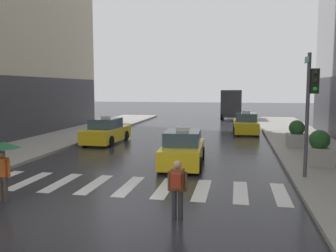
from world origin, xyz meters
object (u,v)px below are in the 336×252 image
at_px(traffic_light_pole, 311,97).
at_px(taxi_third, 246,124).
at_px(taxi_lead, 183,150).
at_px(planter_mid_block, 297,135).
at_px(box_truck, 231,103).
at_px(pedestrian_with_backpack, 177,185).
at_px(pedestrian_with_umbrella, 4,155).
at_px(planter_near_corner, 319,149).
at_px(taxi_second, 106,132).

relative_size(traffic_light_pole, taxi_third, 1.05).
distance_m(traffic_light_pole, taxi_third, 14.95).
bearing_deg(taxi_lead, planter_mid_block, 41.81).
distance_m(taxi_third, box_truck, 13.13).
bearing_deg(box_truck, traffic_light_pole, -82.97).
bearing_deg(box_truck, pedestrian_with_backpack, -91.63).
bearing_deg(planter_mid_block, pedestrian_with_umbrella, -132.08).
xyz_separation_m(traffic_light_pole, planter_near_corner, (0.89, 2.33, -2.38)).
bearing_deg(traffic_light_pole, box_truck, 97.03).
bearing_deg(traffic_light_pole, taxi_second, 145.19).
bearing_deg(traffic_light_pole, taxi_lead, 159.72).
xyz_separation_m(traffic_light_pole, taxi_second, (-11.20, 7.79, -2.53)).
relative_size(traffic_light_pole, planter_near_corner, 3.00).
bearing_deg(taxi_third, planter_near_corner, -76.51).
bearing_deg(taxi_third, pedestrian_with_umbrella, -112.47).
relative_size(planter_near_corner, planter_mid_block, 1.00).
height_order(taxi_second, taxi_third, same).
xyz_separation_m(taxi_second, planter_near_corner, (12.09, -5.45, 0.15)).
xyz_separation_m(taxi_lead, planter_near_corner, (6.13, 0.40, 0.15)).
distance_m(taxi_lead, taxi_third, 13.05).
distance_m(taxi_lead, pedestrian_with_umbrella, 8.10).
height_order(box_truck, pedestrian_with_backpack, box_truck).
distance_m(taxi_second, pedestrian_with_backpack, 14.61).
bearing_deg(planter_mid_block, taxi_second, 177.30).
xyz_separation_m(traffic_light_pole, taxi_lead, (-5.23, 1.93, -2.53)).
bearing_deg(planter_near_corner, pedestrian_with_backpack, -125.11).
distance_m(traffic_light_pole, planter_mid_block, 7.64).
distance_m(taxi_lead, planter_mid_block, 7.94).
bearing_deg(pedestrian_with_umbrella, planter_near_corner, 32.45).
relative_size(taxi_lead, pedestrian_with_umbrella, 2.38).
xyz_separation_m(taxi_second, pedestrian_with_umbrella, (1.22, -12.36, 0.79)).
bearing_deg(pedestrian_with_backpack, taxi_lead, 97.27).
relative_size(taxi_second, pedestrian_with_umbrella, 2.38).
height_order(taxi_second, box_truck, box_truck).
height_order(taxi_third, pedestrian_with_backpack, taxi_third).
height_order(pedestrian_with_backpack, planter_mid_block, planter_mid_block).
xyz_separation_m(taxi_second, taxi_third, (9.15, 6.81, 0.00)).
relative_size(taxi_lead, taxi_third, 1.01).
xyz_separation_m(traffic_light_pole, pedestrian_with_umbrella, (-9.98, -4.58, -1.74)).
bearing_deg(pedestrian_with_umbrella, traffic_light_pole, 24.65).
bearing_deg(taxi_third, taxi_second, -143.35).
distance_m(traffic_light_pole, taxi_second, 13.87).
height_order(box_truck, planter_near_corner, box_truck).
xyz_separation_m(taxi_lead, box_truck, (1.83, 25.67, 1.13)).
relative_size(pedestrian_with_umbrella, planter_mid_block, 1.21).
bearing_deg(taxi_lead, pedestrian_with_umbrella, -126.06).
xyz_separation_m(traffic_light_pole, pedestrian_with_backpack, (-4.34, -5.10, -2.29)).
bearing_deg(pedestrian_with_umbrella, taxi_third, 67.53).
xyz_separation_m(traffic_light_pole, taxi_third, (-2.05, 14.59, -2.53)).
height_order(pedestrian_with_umbrella, planter_mid_block, pedestrian_with_umbrella).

